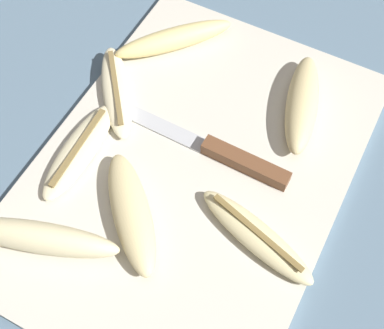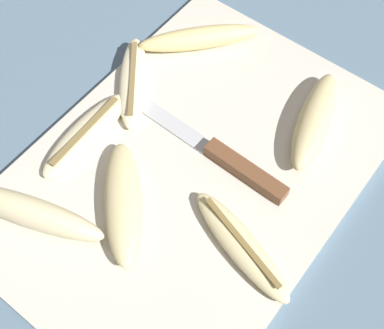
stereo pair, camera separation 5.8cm
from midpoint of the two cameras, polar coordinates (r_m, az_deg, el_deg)
name	(u,v)px [view 2 (the right image)]	position (r m, az deg, el deg)	size (l,w,h in m)	color
ground_plane	(192,173)	(0.68, 2.44, -1.12)	(4.00, 4.00, 0.00)	slate
cutting_board	(192,171)	(0.67, 2.46, -0.87)	(0.52, 0.37, 0.01)	beige
knife	(231,162)	(0.67, 6.66, 0.12)	(0.03, 0.25, 0.02)	brown
banana_pale_long	(86,134)	(0.69, -8.92, 3.04)	(0.16, 0.05, 0.02)	beige
banana_golden_short	(199,38)	(0.78, 2.98, 13.18)	(0.15, 0.14, 0.03)	#EDD689
banana_ripe_center	(123,202)	(0.63, -4.78, -4.23)	(0.15, 0.14, 0.03)	beige
banana_mellow_near	(315,120)	(0.71, 15.24, 4.42)	(0.16, 0.08, 0.04)	beige
banana_bright_far	(133,82)	(0.74, -4.04, 8.66)	(0.15, 0.13, 0.02)	beige
banana_cream_curved	(31,212)	(0.64, -14.38, -5.15)	(0.09, 0.19, 0.04)	beige
banana_soft_right	(241,245)	(0.62, 8.00, -8.76)	(0.08, 0.17, 0.02)	beige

